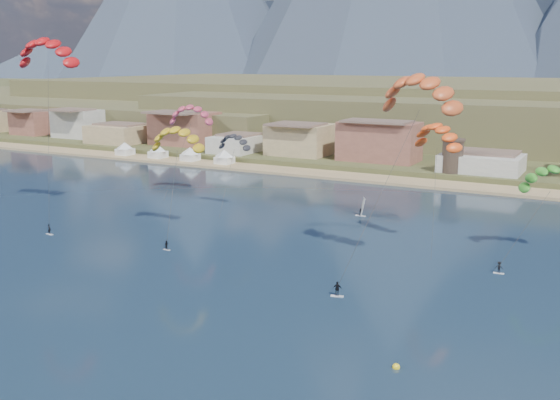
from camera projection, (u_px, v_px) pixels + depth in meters
name	position (u px, v px, depth m)	size (l,w,h in m)	color
ground	(137.00, 348.00, 69.03)	(2400.00, 2400.00, 0.00)	black
beach	(423.00, 183.00, 160.18)	(2200.00, 12.00, 0.90)	tan
town	(306.00, 136.00, 190.87)	(400.00, 24.00, 12.00)	silver
watchtower	(453.00, 155.00, 163.45)	(5.82, 5.82, 8.60)	#47382D
beach_tents	(173.00, 149.00, 194.82)	(43.40, 6.40, 5.00)	white
kitesurfer_red	(47.00, 48.00, 120.29)	(16.21, 14.41, 35.62)	silver
kitesurfer_yellow	(177.00, 136.00, 111.76)	(10.68, 12.96, 20.65)	silver
kitesurfer_orange	(420.00, 88.00, 87.98)	(13.36, 18.80, 30.51)	silver
kitesurfer_green	(551.00, 176.00, 98.97)	(10.61, 16.55, 17.55)	silver
distant_kite_pink	(191.00, 112.00, 141.67)	(10.80, 7.41, 21.91)	#262626
distant_kite_dark	(234.00, 139.00, 128.97)	(7.41, 5.54, 17.13)	#262626
distant_kite_orange	(438.00, 132.00, 102.33)	(10.00, 8.43, 21.72)	#262626
windsurfer	(361.00, 210.00, 127.04)	(2.10, 2.29, 3.66)	silver
buoy	(396.00, 367.00, 64.55)	(0.76, 0.76, 0.76)	yellow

